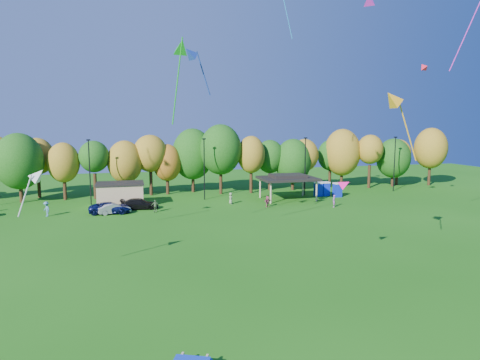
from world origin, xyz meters
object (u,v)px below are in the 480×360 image
object	(u,v)px
porta_potties	(327,189)
car_b	(114,209)
car_c	(110,208)
car_d	(139,204)

from	to	relation	value
porta_potties	car_b	bearing A→B (deg)	-170.45
porta_potties	car_c	distance (m)	32.56
car_b	car_c	xyz separation A→B (m)	(-0.48, 0.35, 0.05)
car_d	car_c	bearing A→B (deg)	122.01
car_d	porta_potties	bearing A→B (deg)	-79.08
porta_potties	car_b	size ratio (longest dim) A/B	0.93
porta_potties	car_c	bearing A→B (deg)	-171.19
car_b	car_d	distance (m)	3.86
porta_potties	car_c	xyz separation A→B (m)	(-32.17, -4.99, -0.38)
car_b	car_d	xyz separation A→B (m)	(3.16, 2.22, 0.05)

